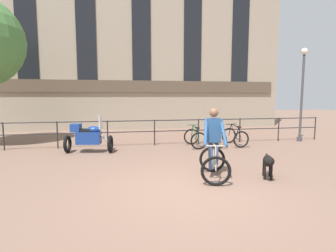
# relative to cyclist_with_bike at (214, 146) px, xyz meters

# --- Properties ---
(ground_plane) EXTENTS (60.00, 60.00, 0.00)m
(ground_plane) POSITION_rel_cyclist_with_bike_xyz_m (-0.85, -0.70, -0.76)
(ground_plane) COLOR #7A5B4C
(canal_railing) EXTENTS (15.05, 0.05, 1.05)m
(canal_railing) POSITION_rel_cyclist_with_bike_xyz_m (-0.85, 4.50, -0.05)
(canal_railing) COLOR #232326
(canal_railing) RESTS_ON ground_plane
(building_facade) EXTENTS (18.00, 0.72, 10.88)m
(building_facade) POSITION_rel_cyclist_with_bike_xyz_m (-0.85, 10.29, 4.65)
(building_facade) COLOR gray
(building_facade) RESTS_ON ground_plane
(cyclist_with_bike) EXTENTS (0.98, 1.31, 1.70)m
(cyclist_with_bike) POSITION_rel_cyclist_with_bike_xyz_m (0.00, 0.00, 0.00)
(cyclist_with_bike) COLOR black
(cyclist_with_bike) RESTS_ON ground_plane
(dog) EXTENTS (0.50, 0.86, 0.61)m
(dog) POSITION_rel_cyclist_with_bike_xyz_m (1.22, -0.44, -0.34)
(dog) COLOR black
(dog) RESTS_ON ground_plane
(parked_motorcycle) EXTENTS (1.72, 0.88, 1.35)m
(parked_motorcycle) POSITION_rel_cyclist_with_bike_xyz_m (-3.36, 3.54, -0.20)
(parked_motorcycle) COLOR black
(parked_motorcycle) RESTS_ON ground_plane
(parked_bicycle_near_lamp) EXTENTS (0.67, 1.12, 0.86)m
(parked_bicycle_near_lamp) POSITION_rel_cyclist_with_bike_xyz_m (0.68, 3.84, -0.41)
(parked_bicycle_near_lamp) COLOR black
(parked_bicycle_near_lamp) RESTS_ON ground_plane
(parked_bicycle_mid_left) EXTENTS (0.79, 1.18, 0.86)m
(parked_bicycle_mid_left) POSITION_rel_cyclist_with_bike_xyz_m (1.52, 3.84, -0.41)
(parked_bicycle_mid_left) COLOR black
(parked_bicycle_mid_left) RESTS_ON ground_plane
(parked_bicycle_mid_right) EXTENTS (0.71, 1.14, 0.86)m
(parked_bicycle_mid_right) POSITION_rel_cyclist_with_bike_xyz_m (2.37, 3.84, -0.41)
(parked_bicycle_mid_right) COLOR black
(parked_bicycle_mid_right) RESTS_ON ground_plane
(street_lamp) EXTENTS (0.28, 0.28, 4.08)m
(street_lamp) POSITION_rel_cyclist_with_bike_xyz_m (5.67, 4.25, 1.53)
(street_lamp) COLOR #424247
(street_lamp) RESTS_ON ground_plane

